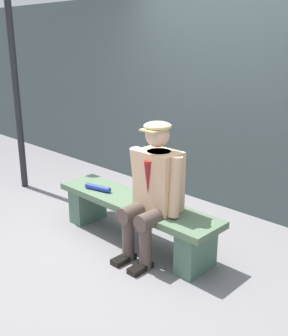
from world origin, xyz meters
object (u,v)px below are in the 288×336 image
object	(u,v)px
rolled_magazine	(98,188)
lamp_post	(11,42)
bench	(135,214)
seated_man	(154,187)

from	to	relation	value
rolled_magazine	lamp_post	size ratio (longest dim) A/B	0.10
rolled_magazine	bench	bearing A→B (deg)	-170.29
bench	rolled_magazine	size ratio (longest dim) A/B	6.27
lamp_post	bench	bearing A→B (deg)	178.24
seated_man	rolled_magazine	bearing A→B (deg)	1.16
bench	seated_man	bearing A→B (deg)	168.22
bench	lamp_post	bearing A→B (deg)	-1.76
seated_man	lamp_post	size ratio (longest dim) A/B	0.42
seated_man	rolled_magazine	size ratio (longest dim) A/B	4.27
bench	lamp_post	distance (m)	2.71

